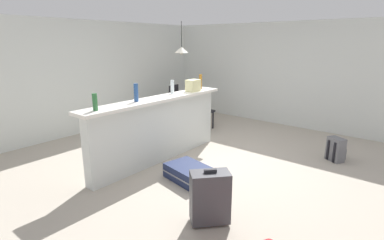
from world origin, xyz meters
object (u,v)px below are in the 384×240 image
Objects in this scene: bottle_green at (95,102)px; grocery_bag at (193,86)px; suitcase_upright_charcoal at (210,197)px; bottle_clear at (172,87)px; pendant_lamp at (182,50)px; dining_table at (185,98)px; bottle_blue at (136,93)px; bottle_amber at (200,82)px; suitcase_flat_navy at (189,173)px; dining_chair_far_side at (171,100)px; backpack_grey at (336,150)px; dining_chair_near_partition at (201,107)px.

grocery_bag is (2.10, -0.02, -0.01)m from bottle_green.
bottle_clear is at bearing 52.89° from suitcase_upright_charcoal.
pendant_lamp is (1.62, 1.19, 0.60)m from bottle_clear.
grocery_bag is at bearing -134.45° from dining_table.
bottle_amber is at bearing 0.21° from bottle_blue.
dining_table is (1.68, 1.14, -0.60)m from bottle_clear.
grocery_bag is 1.87m from dining_table.
suitcase_flat_navy is at bearing -147.85° from bottle_amber.
dining_chair_far_side is at bearing 80.93° from dining_table.
grocery_bag is at bearing -2.98° from bottle_blue.
grocery_bag is at bearing 113.60° from backpack_grey.
dining_chair_near_partition reaches higher than dining_table.
bottle_amber is 1.62m from pendant_lamp.
pendant_lamp is 0.89× the size of suitcase_flat_navy.
dining_chair_near_partition is 1.00× the size of dining_chair_far_side.
bottle_green is at bearing 179.56° from grocery_bag.
dining_chair_near_partition is at bearing 11.78° from bottle_green.
pendant_lamp is 1.16× the size of suitcase_upright_charcoal.
dining_chair_far_side is at bearing 47.34° from suitcase_flat_navy.
dining_table is at bearing 45.55° from grocery_bag.
pendant_lamp reaches higher than dining_chair_near_partition.
bottle_amber is at bearing 32.15° from suitcase_flat_navy.
bottle_green is 0.77m from bottle_blue.
bottle_blue is 0.30× the size of dining_chair_far_side.
dining_table is (2.58, 1.20, -0.61)m from bottle_blue.
dining_chair_near_partition is (0.84, 0.62, -0.75)m from bottle_amber.
dining_table is 1.18× the size of dining_chair_far_side.
bottle_blue is 1.49m from suitcase_flat_navy.
dining_chair_far_side is 1.06× the size of suitcase_flat_navy.
dining_chair_near_partition is 1.39× the size of suitcase_upright_charcoal.
bottle_amber reaches higher than suitcase_upright_charcoal.
bottle_green is at bearing -151.89° from dining_chair_far_side.
backpack_grey is (-0.30, -4.23, -0.31)m from dining_chair_far_side.
suitcase_flat_navy is 2.67m from backpack_grey.
suitcase_upright_charcoal is at bearing -140.98° from dining_chair_near_partition.
bottle_green is 0.21× the size of dining_table.
dining_chair_near_partition reaches higher than suitcase_upright_charcoal.
suitcase_upright_charcoal is at bearing 167.87° from backpack_grey.
bottle_clear is 2.54m from suitcase_upright_charcoal.
bottle_amber is at bearing -124.69° from pendant_lamp.
pendant_lamp is 4.59m from suitcase_upright_charcoal.
dining_table is at bearing 20.56° from bottle_green.
dining_chair_near_partition is 2.83m from suitcase_flat_navy.
bottle_clear is 0.26× the size of dining_chair_near_partition.
bottle_amber is 0.31× the size of dining_chair_near_partition.
dining_table is at bearing -43.72° from pendant_lamp.
bottle_green is 0.25× the size of dining_chair_far_side.
bottle_green reaches higher than dining_table.
grocery_bag is 0.24× the size of dining_table.
bottle_green is at bearing 142.66° from backpack_grey.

